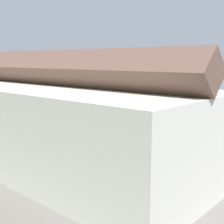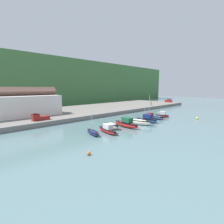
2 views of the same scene
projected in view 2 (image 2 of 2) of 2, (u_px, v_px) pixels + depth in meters
ground_plane at (132, 125)px, 49.68m from camera, size 320.00×320.00×0.00m
hillside_backdrop at (18, 82)px, 113.45m from camera, size 240.00×66.03×28.07m
quay_promenade at (72, 112)px, 71.67m from camera, size 139.10×31.84×1.39m
harbor_clubhouse at (22, 105)px, 56.94m from camera, size 23.33×10.99×9.49m
moored_boat_0 at (93, 132)px, 39.79m from camera, size 3.36×6.04×5.50m
moored_boat_1 at (107, 130)px, 41.45m from camera, size 3.74×7.92×2.15m
moored_boat_2 at (112, 126)px, 45.23m from camera, size 2.72×5.01×1.60m
moored_boat_3 at (126, 124)px, 47.22m from camera, size 3.37×8.85×2.71m
moored_boat_4 at (139, 122)px, 50.25m from camera, size 3.75×7.73×1.61m
moored_boat_5 at (146, 119)px, 53.42m from camera, size 3.79×7.14×6.53m
moored_boat_6 at (150, 117)px, 57.41m from camera, size 3.18×4.75×8.17m
moored_boat_7 at (156, 117)px, 59.76m from camera, size 3.82×6.52×1.18m
moored_boat_8 at (162, 115)px, 63.03m from camera, size 3.49×5.49×9.25m
parked_car_2 at (169, 101)px, 111.82m from camera, size 2.30×4.39×2.16m
pickup_truck_0 at (39, 117)px, 49.71m from camera, size 4.78×2.10×1.90m
person_on_quay at (151, 103)px, 92.16m from camera, size 0.40×0.40×2.14m
mooring_buoy_0 at (197, 118)px, 59.13m from camera, size 0.79×0.79×0.79m
mooring_buoy_1 at (89, 153)px, 27.64m from camera, size 0.62×0.62×0.62m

